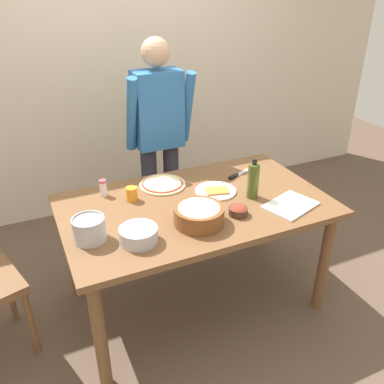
{
  "coord_description": "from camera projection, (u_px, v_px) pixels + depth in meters",
  "views": [
    {
      "loc": [
        -0.91,
        -1.95,
        1.98
      ],
      "look_at": [
        0.0,
        0.05,
        0.81
      ],
      "focal_mm": 38.34,
      "sensor_mm": 36.0,
      "label": 1
    }
  ],
  "objects": [
    {
      "name": "ground",
      "position": [
        195.0,
        298.0,
        2.83
      ],
      "size": [
        8.0,
        8.0,
        0.0
      ],
      "primitive_type": "plane",
      "color": "brown"
    },
    {
      "name": "wall_back",
      "position": [
        117.0,
        64.0,
        3.51
      ],
      "size": [
        5.6,
        0.1,
        2.6
      ],
      "primitive_type": "cube",
      "color": "beige",
      "rests_on": "ground"
    },
    {
      "name": "dining_table",
      "position": [
        195.0,
        216.0,
        2.52
      ],
      "size": [
        1.6,
        0.96,
        0.76
      ],
      "color": "brown",
      "rests_on": "ground"
    },
    {
      "name": "person_cook",
      "position": [
        159.0,
        134.0,
        3.02
      ],
      "size": [
        0.49,
        0.25,
        1.62
      ],
      "color": "#2D2D38",
      "rests_on": "ground"
    },
    {
      "name": "pizza_raw_on_board",
      "position": [
        163.0,
        184.0,
        2.67
      ],
      "size": [
        0.3,
        0.3,
        0.02
      ],
      "color": "beige",
      "rests_on": "dining_table"
    },
    {
      "name": "plate_with_slice",
      "position": [
        216.0,
        191.0,
        2.59
      ],
      "size": [
        0.26,
        0.26,
        0.02
      ],
      "color": "white",
      "rests_on": "dining_table"
    },
    {
      "name": "popcorn_bowl",
      "position": [
        199.0,
        213.0,
        2.25
      ],
      "size": [
        0.28,
        0.28,
        0.11
      ],
      "color": "brown",
      "rests_on": "dining_table"
    },
    {
      "name": "mixing_bowl_steel",
      "position": [
        139.0,
        235.0,
        2.1
      ],
      "size": [
        0.2,
        0.2,
        0.08
      ],
      "color": "#B7B7BC",
      "rests_on": "dining_table"
    },
    {
      "name": "small_sauce_bowl",
      "position": [
        238.0,
        210.0,
        2.34
      ],
      "size": [
        0.11,
        0.11,
        0.06
      ],
      "color": "#4C2D1E",
      "rests_on": "dining_table"
    },
    {
      "name": "olive_oil_bottle",
      "position": [
        253.0,
        181.0,
        2.49
      ],
      "size": [
        0.07,
        0.07,
        0.26
      ],
      "color": "#47561E",
      "rests_on": "dining_table"
    },
    {
      "name": "steel_pot",
      "position": [
        89.0,
        229.0,
        2.1
      ],
      "size": [
        0.17,
        0.17,
        0.13
      ],
      "color": "#B7B7BC",
      "rests_on": "dining_table"
    },
    {
      "name": "cup_orange",
      "position": [
        132.0,
        194.0,
        2.49
      ],
      "size": [
        0.07,
        0.07,
        0.08
      ],
      "primitive_type": "cylinder",
      "color": "orange",
      "rests_on": "dining_table"
    },
    {
      "name": "salt_shaker",
      "position": [
        103.0,
        188.0,
        2.53
      ],
      "size": [
        0.04,
        0.04,
        0.11
      ],
      "color": "white",
      "rests_on": "dining_table"
    },
    {
      "name": "cutting_board_white",
      "position": [
        291.0,
        205.0,
        2.44
      ],
      "size": [
        0.36,
        0.31,
        0.01
      ],
      "primitive_type": "cube",
      "rotation": [
        0.0,
        0.0,
        0.33
      ],
      "color": "white",
      "rests_on": "dining_table"
    },
    {
      "name": "chef_knife",
      "position": [
        239.0,
        174.0,
        2.82
      ],
      "size": [
        0.28,
        0.14,
        0.02
      ],
      "color": "silver",
      "rests_on": "dining_table"
    }
  ]
}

